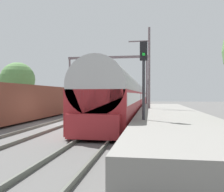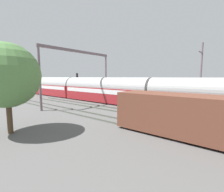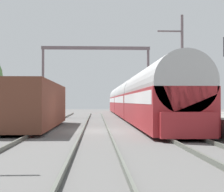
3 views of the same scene
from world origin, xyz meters
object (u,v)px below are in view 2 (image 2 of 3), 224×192
object	(u,v)px
passenger_train	(104,90)
freight_car	(217,120)
railway_signal_far	(77,82)
catenary_gantry	(79,66)
person_crossing	(107,95)

from	to	relation	value
passenger_train	freight_car	distance (m)	17.94
railway_signal_far	catenary_gantry	distance (m)	9.97
freight_car	railway_signal_far	xyz separation A→B (m)	(9.66, 25.24, 1.64)
railway_signal_far	catenary_gantry	size ratio (longest dim) A/B	0.40
freight_car	railway_signal_far	distance (m)	27.08
passenger_train	catenary_gantry	bearing A→B (deg)	160.92
passenger_train	freight_car	bearing A→B (deg)	-115.57
freight_car	railway_signal_far	bearing A→B (deg)	69.07
passenger_train	person_crossing	distance (m)	1.52
railway_signal_far	catenary_gantry	xyz separation A→B (m)	(-5.79, -7.73, 2.49)
railway_signal_far	catenary_gantry	bearing A→B (deg)	-126.81
passenger_train	person_crossing	bearing A→B (deg)	16.41
passenger_train	person_crossing	size ratio (longest dim) A/B	28.44
person_crossing	railway_signal_far	xyz separation A→B (m)	(0.78, 8.74, 2.08)
railway_signal_far	freight_car	bearing A→B (deg)	-110.93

